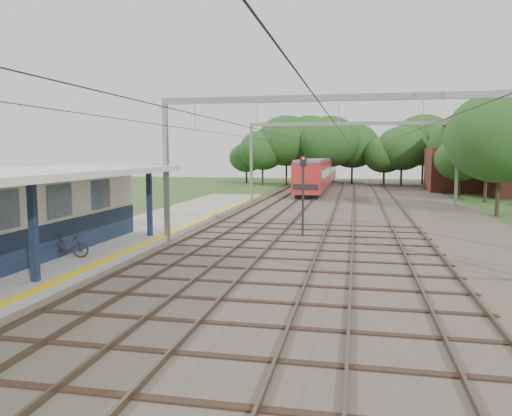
# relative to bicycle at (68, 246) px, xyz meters

# --- Properties ---
(ground) EXTENTS (160.00, 160.00, 0.00)m
(ground) POSITION_rel_bicycle_xyz_m (6.88, -9.41, -0.82)
(ground) COLOR #2D4C1E
(ground) RESTS_ON ground
(ballast_bed) EXTENTS (18.00, 90.00, 0.10)m
(ballast_bed) POSITION_rel_bicycle_xyz_m (10.88, 20.59, -0.77)
(ballast_bed) COLOR #473D33
(ballast_bed) RESTS_ON ground
(platform) EXTENTS (5.00, 52.00, 0.35)m
(platform) POSITION_rel_bicycle_xyz_m (-0.62, 4.59, -0.65)
(platform) COLOR gray
(platform) RESTS_ON ground
(yellow_stripe) EXTENTS (0.45, 52.00, 0.01)m
(yellow_stripe) POSITION_rel_bicycle_xyz_m (1.63, 4.59, -0.47)
(yellow_stripe) COLOR yellow
(yellow_stripe) RESTS_ON platform
(rail_tracks) EXTENTS (11.80, 88.00, 0.15)m
(rail_tracks) POSITION_rel_bicycle_xyz_m (8.38, 20.59, -0.65)
(rail_tracks) COLOR brown
(rail_tracks) RESTS_ON ballast_bed
(catenary_system) EXTENTS (17.22, 88.00, 7.00)m
(catenary_system) POSITION_rel_bicycle_xyz_m (10.27, 15.87, 4.69)
(catenary_system) COLOR gray
(catenary_system) RESTS_ON ground
(tree_band) EXTENTS (31.72, 30.88, 8.82)m
(tree_band) POSITION_rel_bicycle_xyz_m (10.72, 47.71, 4.10)
(tree_band) COLOR #382619
(tree_band) RESTS_ON ground
(house_far) EXTENTS (8.00, 6.12, 8.66)m
(house_far) POSITION_rel_bicycle_xyz_m (22.88, 42.59, 2.41)
(house_far) COLOR brown
(house_far) RESTS_ON ground
(bicycle) EXTENTS (1.64, 0.84, 0.95)m
(bicycle) POSITION_rel_bicycle_xyz_m (0.00, 0.00, 0.00)
(bicycle) COLOR black
(bicycle) RESTS_ON platform
(train) EXTENTS (2.76, 34.42, 3.64)m
(train) POSITION_rel_bicycle_xyz_m (6.38, 45.62, 1.21)
(train) COLOR black
(train) RESTS_ON ballast_bed
(signal_post) EXTENTS (0.33, 0.29, 4.25)m
(signal_post) POSITION_rel_bicycle_xyz_m (8.23, 8.40, 1.83)
(signal_post) COLOR black
(signal_post) RESTS_ON ground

